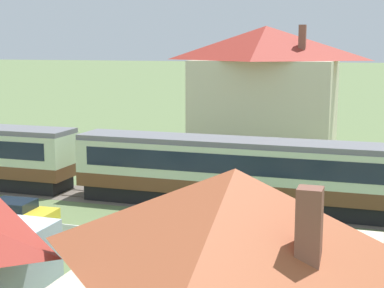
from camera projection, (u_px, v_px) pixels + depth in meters
ground_plane at (208, 202)px, 34.47m from camera, size 600.00×600.00×0.00m
passenger_train at (240, 170)px, 32.81m from camera, size 58.71×2.93×3.91m
railway_track at (190, 203)px, 34.09m from camera, size 124.24×3.60×0.04m
station_house_red_roof at (265, 87)px, 50.27m from camera, size 12.61×8.58×10.69m
cottage_terracotta_roof_2 at (234, 275)px, 15.45m from camera, size 8.02×7.98×5.94m
picket_fence_front at (43, 233)px, 27.06m from camera, size 33.75×0.06×1.05m
parked_car_green at (234, 233)px, 26.73m from camera, size 4.46×2.09×1.26m
parked_car_yellow at (15, 212)px, 30.16m from camera, size 4.25×2.06×1.21m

